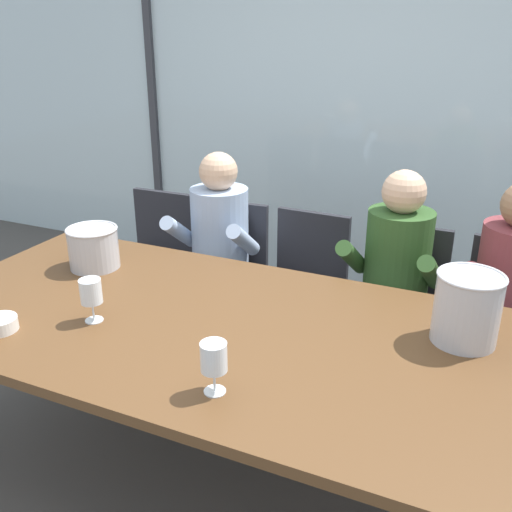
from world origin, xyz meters
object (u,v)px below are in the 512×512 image
at_px(chair_center, 305,281).
at_px(person_olive_shirt, 391,277).
at_px(chair_near_curtain, 157,253).
at_px(chair_left_of_center, 227,267).
at_px(chair_near_window_right, 505,320).
at_px(person_maroon_top, 511,297).
at_px(wine_glass_center_pour, 214,359).
at_px(chair_right_of_center, 401,299).
at_px(person_pale_blue_shirt, 215,247).
at_px(dining_table, 219,337).
at_px(ice_bucket_secondary, 467,308).
at_px(wine_glass_by_left_taster, 91,292).
at_px(ice_bucket_primary, 93,247).

xyz_separation_m(chair_center, person_olive_shirt, (0.49, -0.14, 0.17)).
relative_size(chair_near_curtain, chair_center, 1.00).
distance_m(chair_left_of_center, chair_near_window_right, 1.50).
bearing_deg(chair_center, chair_left_of_center, -176.53).
xyz_separation_m(person_maroon_top, wine_glass_center_pour, (-0.83, -1.26, 0.19)).
bearing_deg(chair_near_curtain, chair_near_window_right, -1.62).
distance_m(chair_right_of_center, person_pale_blue_shirt, 1.04).
relative_size(dining_table, chair_left_of_center, 2.85).
relative_size(chair_near_window_right, person_maroon_top, 0.73).
relative_size(chair_left_of_center, ice_bucket_secondary, 3.37).
relative_size(chair_right_of_center, wine_glass_center_pour, 5.08).
bearing_deg(chair_right_of_center, chair_near_curtain, 179.44).
bearing_deg(chair_center, person_olive_shirt, -13.52).
xyz_separation_m(chair_near_curtain, wine_glass_by_left_taster, (0.53, -1.21, 0.37)).
bearing_deg(wine_glass_by_left_taster, ice_bucket_secondary, 18.01).
height_order(person_pale_blue_shirt, ice_bucket_secondary, person_pale_blue_shirt).
distance_m(chair_center, chair_right_of_center, 0.53).
relative_size(person_pale_blue_shirt, ice_bucket_secondary, 4.58).
bearing_deg(person_olive_shirt, wine_glass_center_pour, -98.41).
bearing_deg(person_maroon_top, ice_bucket_primary, -164.94).
bearing_deg(wine_glass_by_left_taster, chair_center, 69.43).
height_order(chair_near_curtain, chair_center, same).
height_order(person_pale_blue_shirt, wine_glass_by_left_taster, person_pale_blue_shirt).
bearing_deg(wine_glass_by_left_taster, person_pale_blue_shirt, 91.96).
bearing_deg(person_pale_blue_shirt, chair_right_of_center, 3.60).
xyz_separation_m(chair_near_curtain, ice_bucket_secondary, (1.84, -0.78, 0.38)).
xyz_separation_m(ice_bucket_secondary, wine_glass_by_left_taster, (-1.32, -0.43, -0.01)).
relative_size(wine_glass_by_left_taster, wine_glass_center_pour, 1.00).
relative_size(person_maroon_top, wine_glass_center_pour, 6.92).
bearing_deg(person_olive_shirt, person_pale_blue_shirt, -175.23).
bearing_deg(person_pale_blue_shirt, chair_near_window_right, 0.39).
height_order(chair_left_of_center, chair_near_window_right, same).
xyz_separation_m(chair_near_window_right, person_pale_blue_shirt, (-1.51, -0.11, 0.17)).
xyz_separation_m(person_olive_shirt, ice_bucket_secondary, (0.38, -0.62, 0.21)).
bearing_deg(person_pale_blue_shirt, chair_left_of_center, 82.41).
distance_m(dining_table, wine_glass_by_left_taster, 0.52).
relative_size(chair_left_of_center, person_pale_blue_shirt, 0.73).
xyz_separation_m(chair_right_of_center, person_maroon_top, (0.50, -0.13, 0.17)).
relative_size(chair_near_window_right, wine_glass_center_pour, 5.08).
distance_m(chair_near_curtain, ice_bucket_secondary, 2.04).
bearing_deg(chair_left_of_center, chair_right_of_center, -3.83).
bearing_deg(person_olive_shirt, ice_bucket_primary, -149.22).
height_order(person_maroon_top, wine_glass_by_left_taster, person_maroon_top).
bearing_deg(person_olive_shirt, ice_bucket_secondary, -54.06).
bearing_deg(dining_table, chair_near_curtain, 133.55).
bearing_deg(ice_bucket_secondary, person_maroon_top, 75.68).
xyz_separation_m(chair_near_window_right, wine_glass_by_left_taster, (-1.47, -1.16, 0.37)).
bearing_deg(chair_left_of_center, wine_glass_by_left_taster, -92.55).
height_order(chair_near_window_right, person_maroon_top, person_maroon_top).
relative_size(dining_table, person_maroon_top, 2.09).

